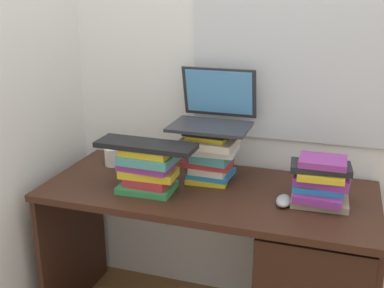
# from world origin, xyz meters

# --- Properties ---
(wall_back) EXTENTS (6.00, 0.06, 2.60)m
(wall_back) POSITION_xyz_m (0.00, 0.36, 1.30)
(wall_back) COLOR white
(wall_back) RESTS_ON ground
(wall_left) EXTENTS (0.05, 6.00, 2.60)m
(wall_left) POSITION_xyz_m (-0.81, 0.00, 1.30)
(wall_left) COLOR silver
(wall_left) RESTS_ON ground
(desk) EXTENTS (1.42, 0.62, 0.74)m
(desk) POSITION_xyz_m (0.36, -0.02, 0.40)
(desk) COLOR #381E14
(desk) RESTS_ON ground
(book_stack_tall) EXTENTS (0.25, 0.21, 0.24)m
(book_stack_tall) POSITION_xyz_m (-0.02, 0.10, 0.86)
(book_stack_tall) COLOR yellow
(book_stack_tall) RESTS_ON desk
(book_stack_keyboard_riser) EXTENTS (0.25, 0.17, 0.20)m
(book_stack_keyboard_riser) POSITION_xyz_m (-0.24, -0.10, 0.83)
(book_stack_keyboard_riser) COLOR #338C4C
(book_stack_keyboard_riser) RESTS_ON desk
(book_stack_side) EXTENTS (0.24, 0.21, 0.19)m
(book_stack_side) POSITION_xyz_m (0.47, -0.01, 0.83)
(book_stack_side) COLOR gray
(book_stack_side) RESTS_ON desk
(laptop) EXTENTS (0.34, 0.30, 0.24)m
(laptop) POSITION_xyz_m (-0.02, 0.16, 1.04)
(laptop) COLOR #2D2D33
(laptop) RESTS_ON book_stack_tall
(keyboard) EXTENTS (0.42, 0.15, 0.02)m
(keyboard) POSITION_xyz_m (-0.24, -0.11, 0.94)
(keyboard) COLOR black
(keyboard) RESTS_ON book_stack_keyboard_riser
(computer_mouse) EXTENTS (0.06, 0.10, 0.04)m
(computer_mouse) POSITION_xyz_m (0.33, -0.07, 0.76)
(computer_mouse) COLOR #A5A8AD
(computer_mouse) RESTS_ON desk
(mug) EXTENTS (0.11, 0.08, 0.09)m
(mug) POSITION_xyz_m (-0.52, 0.12, 0.78)
(mug) COLOR white
(mug) RESTS_ON desk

